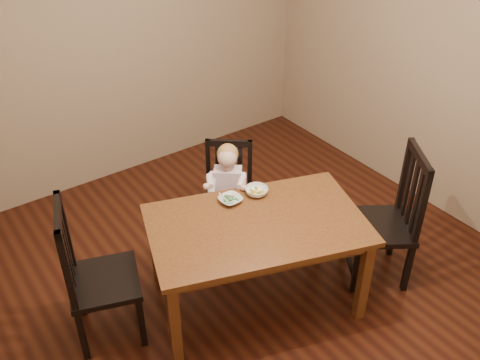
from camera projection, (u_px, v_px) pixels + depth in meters
room at (246, 126)px, 3.40m from camera, size 4.01×4.01×2.71m
dining_table at (257, 232)px, 3.63m from camera, size 1.65×1.29×0.72m
chair_child at (228, 197)px, 4.33m from camera, size 0.53×0.53×0.90m
chair_left at (95, 276)px, 3.46m from camera, size 0.57×0.58×1.07m
chair_right at (388, 219)px, 3.94m from camera, size 0.63×0.64×1.09m
toddler at (228, 187)px, 4.22m from camera, size 0.45×0.46×0.50m
bowl_peas at (230, 200)px, 3.76m from camera, size 0.17×0.17×0.04m
bowl_veg at (257, 191)px, 3.84m from camera, size 0.22×0.22×0.05m
fork at (226, 200)px, 3.73m from camera, size 0.04×0.12×0.05m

